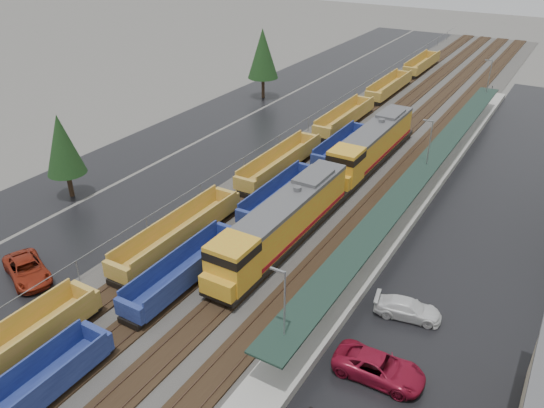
{
  "coord_description": "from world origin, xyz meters",
  "views": [
    {
      "loc": [
        21.65,
        -1.76,
        25.89
      ],
      "look_at": [
        -1.04,
        36.14,
        2.0
      ],
      "focal_mm": 35.0,
      "sensor_mm": 36.0,
      "label": 1
    }
  ],
  "objects_px": {
    "well_string_blue": "(185,271)",
    "parked_car_west_c": "(27,270)",
    "locomotive_lead": "(281,224)",
    "well_string_yellow": "(281,163)",
    "parked_car_east_c": "(408,309)",
    "parked_car_east_b": "(379,368)",
    "locomotive_trail": "(371,145)"
  },
  "relations": [
    {
      "from": "locomotive_lead",
      "to": "parked_car_east_b",
      "type": "height_order",
      "value": "locomotive_lead"
    },
    {
      "from": "parked_car_east_b",
      "to": "parked_car_west_c",
      "type": "bearing_deg",
      "value": 97.55
    },
    {
      "from": "locomotive_trail",
      "to": "parked_car_west_c",
      "type": "bearing_deg",
      "value": -113.53
    },
    {
      "from": "parked_car_west_c",
      "to": "parked_car_east_c",
      "type": "distance_m",
      "value": 30.15
    },
    {
      "from": "locomotive_lead",
      "to": "well_string_yellow",
      "type": "bearing_deg",
      "value": 120.27
    },
    {
      "from": "parked_car_east_b",
      "to": "well_string_blue",
      "type": "bearing_deg",
      "value": 83.33
    },
    {
      "from": "well_string_blue",
      "to": "parked_car_west_c",
      "type": "bearing_deg",
      "value": -152.05
    },
    {
      "from": "well_string_yellow",
      "to": "well_string_blue",
      "type": "relative_size",
      "value": 1.67
    },
    {
      "from": "locomotive_lead",
      "to": "well_string_blue",
      "type": "xyz_separation_m",
      "value": [
        -4.0,
        -8.36,
        -1.38
      ]
    },
    {
      "from": "parked_car_east_c",
      "to": "locomotive_lead",
      "type": "bearing_deg",
      "value": 64.82
    },
    {
      "from": "parked_car_east_b",
      "to": "parked_car_east_c",
      "type": "relative_size",
      "value": 1.2
    },
    {
      "from": "well_string_blue",
      "to": "parked_car_west_c",
      "type": "distance_m",
      "value": 12.93
    },
    {
      "from": "well_string_blue",
      "to": "parked_car_east_c",
      "type": "xyz_separation_m",
      "value": [
        16.56,
        5.17,
        -0.43
      ]
    },
    {
      "from": "locomotive_trail",
      "to": "parked_car_east_c",
      "type": "height_order",
      "value": "locomotive_trail"
    },
    {
      "from": "well_string_yellow",
      "to": "well_string_blue",
      "type": "height_order",
      "value": "well_string_yellow"
    },
    {
      "from": "locomotive_lead",
      "to": "parked_car_east_b",
      "type": "relative_size",
      "value": 3.6
    },
    {
      "from": "well_string_yellow",
      "to": "parked_car_east_b",
      "type": "xyz_separation_m",
      "value": [
        20.85,
        -23.54,
        -0.38
      ]
    },
    {
      "from": "locomotive_lead",
      "to": "well_string_yellow",
      "type": "relative_size",
      "value": 0.17
    },
    {
      "from": "parked_car_west_c",
      "to": "parked_car_east_b",
      "type": "height_order",
      "value": "parked_car_west_c"
    },
    {
      "from": "well_string_blue",
      "to": "parked_car_west_c",
      "type": "relative_size",
      "value": 12.57
    },
    {
      "from": "parked_car_west_c",
      "to": "parked_car_east_c",
      "type": "bearing_deg",
      "value": -46.25
    },
    {
      "from": "well_string_blue",
      "to": "parked_car_east_b",
      "type": "xyz_separation_m",
      "value": [
        16.85,
        -1.48,
        -0.33
      ]
    },
    {
      "from": "locomotive_lead",
      "to": "well_string_blue",
      "type": "bearing_deg",
      "value": -115.58
    },
    {
      "from": "well_string_blue",
      "to": "parked_car_east_b",
      "type": "bearing_deg",
      "value": -5.02
    },
    {
      "from": "well_string_blue",
      "to": "parked_car_east_b",
      "type": "distance_m",
      "value": 16.92
    },
    {
      "from": "parked_car_west_c",
      "to": "parked_car_east_b",
      "type": "bearing_deg",
      "value": -58.92
    },
    {
      "from": "locomotive_lead",
      "to": "parked_car_east_c",
      "type": "xyz_separation_m",
      "value": [
        12.56,
        -3.19,
        -1.81
      ]
    },
    {
      "from": "locomotive_lead",
      "to": "parked_car_east_c",
      "type": "distance_m",
      "value": 13.08
    },
    {
      "from": "well_string_blue",
      "to": "parked_car_east_c",
      "type": "relative_size",
      "value": 15.17
    },
    {
      "from": "parked_car_west_c",
      "to": "locomotive_trail",
      "type": "bearing_deg",
      "value": -1.65
    },
    {
      "from": "locomotive_trail",
      "to": "well_string_blue",
      "type": "xyz_separation_m",
      "value": [
        -4.0,
        -29.36,
        -1.38
      ]
    },
    {
      "from": "locomotive_trail",
      "to": "parked_car_east_b",
      "type": "distance_m",
      "value": 33.45
    }
  ]
}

